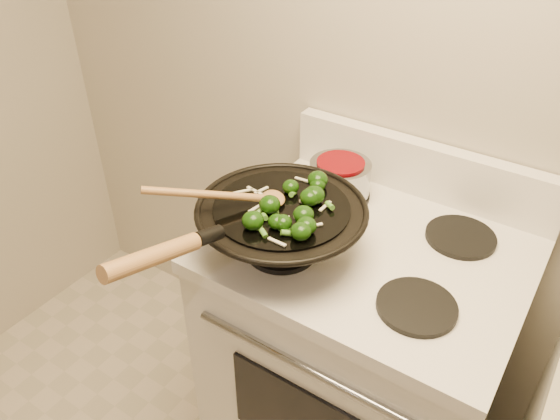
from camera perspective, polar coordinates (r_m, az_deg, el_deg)
The scene contains 5 objects.
stove at distance 1.74m, azimuth 8.17°, elevation -15.20°, with size 0.78×0.67×1.08m.
wok at distance 1.33m, azimuth 0.01°, elevation -1.69°, with size 0.42×0.69×0.25m.
stirfry at distance 1.27m, azimuth 1.61°, elevation 0.38°, with size 0.26×0.28×0.05m.
wooden_spoon at distance 1.28m, azimuth -4.51°, elevation 1.44°, with size 0.26×0.27×0.09m.
saucepan at distance 1.55m, azimuth 6.25°, elevation 3.36°, with size 0.17×0.27×0.10m.
Camera 1 is at (0.15, 0.13, 1.80)m, focal length 35.00 mm.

